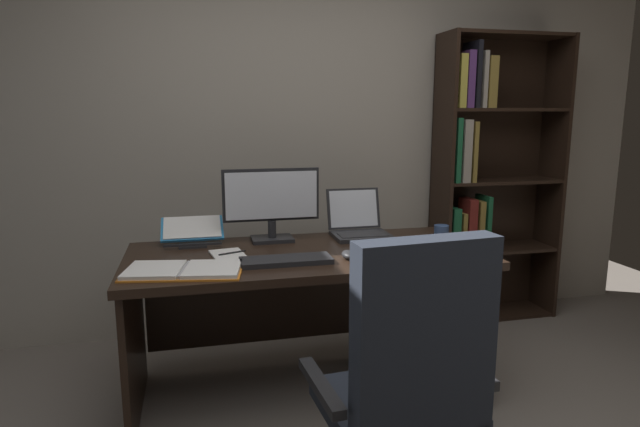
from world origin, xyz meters
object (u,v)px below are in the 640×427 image
object	(u,v)px
notepad	(228,255)
coffee_mug	(441,235)
laptop	(359,226)
reading_stand_with_book	(192,231)
office_chair	(406,403)
desk	(304,286)
bookshelf	(483,183)
pen	(232,253)
monitor	(271,204)
computer_mouse	(349,255)
open_binder	(184,270)
keyboard	(286,260)

from	to	relation	value
notepad	coffee_mug	xyz separation A→B (m)	(1.10, -0.03, 0.05)
laptop	reading_stand_with_book	world-z (taller)	laptop
office_chair	reading_stand_with_book	world-z (taller)	office_chair
desk	reading_stand_with_book	xyz separation A→B (m)	(-0.55, 0.24, 0.26)
bookshelf	pen	distance (m)	1.93
bookshelf	laptop	bearing A→B (deg)	-155.17
desk	pen	bearing A→B (deg)	-169.87
desk	monitor	distance (m)	0.46
computer_mouse	open_binder	xyz separation A→B (m)	(-0.76, -0.05, -0.01)
computer_mouse	laptop	bearing A→B (deg)	67.16
computer_mouse	open_binder	world-z (taller)	computer_mouse
desk	monitor	bearing A→B (deg)	124.52
notepad	open_binder	bearing A→B (deg)	-130.78
office_chair	coffee_mug	xyz separation A→B (m)	(0.57, 0.92, 0.36)
desk	monitor	size ratio (longest dim) A/B	3.39
reading_stand_with_book	keyboard	bearing A→B (deg)	-50.01
desk	reading_stand_with_book	size ratio (longest dim) A/B	5.43
laptop	coffee_mug	bearing A→B (deg)	-39.10
computer_mouse	coffee_mug	bearing A→B (deg)	16.36
reading_stand_with_book	coffee_mug	xyz separation A→B (m)	(1.27, -0.33, -0.01)
keyboard	computer_mouse	size ratio (longest dim) A/B	4.04
office_chair	open_binder	xyz separation A→B (m)	(-0.74, 0.71, 0.32)
computer_mouse	notepad	world-z (taller)	computer_mouse
reading_stand_with_book	laptop	bearing A→B (deg)	-2.65
laptop	bookshelf	bearing A→B (deg)	24.83
bookshelf	reading_stand_with_book	bearing A→B (deg)	-167.28
laptop	open_binder	xyz separation A→B (m)	(-0.95, -0.50, -0.04)
bookshelf	office_chair	size ratio (longest dim) A/B	1.84
monitor	keyboard	world-z (taller)	monitor
reading_stand_with_book	notepad	xyz separation A→B (m)	(0.16, -0.31, -0.06)
monitor	keyboard	bearing A→B (deg)	-90.00
open_binder	pen	distance (m)	0.33
keyboard	laptop	bearing A→B (deg)	42.76
office_chair	computer_mouse	size ratio (longest dim) A/B	10.17
office_chair	laptop	distance (m)	1.29
open_binder	notepad	size ratio (longest dim) A/B	2.56
computer_mouse	reading_stand_with_book	xyz separation A→B (m)	(-0.72, 0.50, 0.04)
monitor	reading_stand_with_book	xyz separation A→B (m)	(-0.42, 0.05, -0.14)
bookshelf	notepad	bearing A→B (deg)	-157.24
computer_mouse	pen	world-z (taller)	computer_mouse
pen	bookshelf	bearing A→B (deg)	22.99
desk	bookshelf	world-z (taller)	bookshelf
notepad	laptop	bearing A→B (deg)	19.74
monitor	notepad	world-z (taller)	monitor
bookshelf	monitor	bearing A→B (deg)	-162.29
desk	notepad	size ratio (longest dim) A/B	8.35
bookshelf	open_binder	distance (m)	2.23
office_chair	keyboard	xyz separation A→B (m)	(-0.28, 0.76, 0.32)
laptop	coffee_mug	xyz separation A→B (m)	(0.36, -0.29, -0.00)
desk	coffee_mug	bearing A→B (deg)	-7.24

